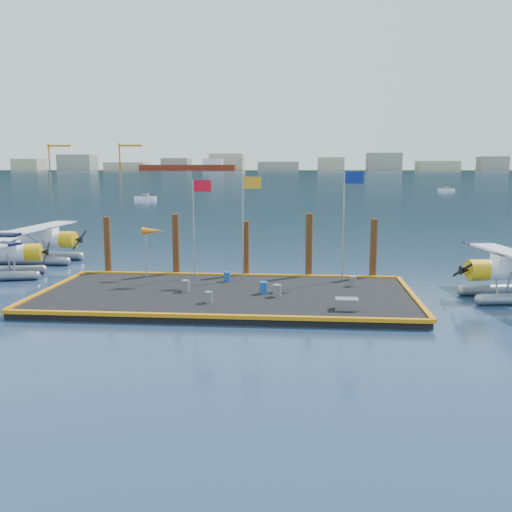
# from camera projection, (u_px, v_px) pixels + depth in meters

# --- Properties ---
(ground) EXTENTS (4000.00, 4000.00, 0.00)m
(ground) POSITION_uv_depth(u_px,v_px,m) (227.00, 300.00, 31.17)
(ground) COLOR #192F4C
(ground) RESTS_ON ground
(dock) EXTENTS (20.00, 10.00, 0.40)m
(dock) POSITION_uv_depth(u_px,v_px,m) (227.00, 296.00, 31.14)
(dock) COLOR black
(dock) RESTS_ON ground
(dock_bumpers) EXTENTS (20.25, 10.25, 0.18)m
(dock_bumpers) POSITION_uv_depth(u_px,v_px,m) (226.00, 291.00, 31.10)
(dock_bumpers) COLOR #CB7B0B
(dock_bumpers) RESTS_ON dock
(far_backdrop) EXTENTS (3050.00, 2050.00, 810.00)m
(far_backdrop) POSITION_uv_depth(u_px,v_px,m) (384.00, 165.00, 1719.17)
(far_backdrop) COLOR black
(far_backdrop) RESTS_ON ground
(seaplane_c) EXTENTS (9.29, 10.24, 3.65)m
(seaplane_c) POSITION_uv_depth(u_px,v_px,m) (36.00, 241.00, 43.11)
(seaplane_c) COLOR gray
(seaplane_c) RESTS_ON ground
(drum_0) EXTENTS (0.45, 0.45, 0.64)m
(drum_0) POSITION_uv_depth(u_px,v_px,m) (186.00, 286.00, 31.28)
(drum_0) COLOR slate
(drum_0) RESTS_ON dock
(drum_1) EXTENTS (0.46, 0.46, 0.64)m
(drum_1) POSITION_uv_depth(u_px,v_px,m) (263.00, 288.00, 30.79)
(drum_1) COLOR #1B4B96
(drum_1) RESTS_ON dock
(drum_2) EXTENTS (0.46, 0.46, 0.64)m
(drum_2) POSITION_uv_depth(u_px,v_px,m) (277.00, 291.00, 30.08)
(drum_2) COLOR slate
(drum_2) RESTS_ON dock
(drum_3) EXTENTS (0.40, 0.40, 0.57)m
(drum_3) POSITION_uv_depth(u_px,v_px,m) (208.00, 297.00, 28.74)
(drum_3) COLOR slate
(drum_3) RESTS_ON dock
(drum_4) EXTENTS (0.41, 0.41, 0.57)m
(drum_4) POSITION_uv_depth(u_px,v_px,m) (353.00, 281.00, 32.71)
(drum_4) COLOR slate
(drum_4) RESTS_ON dock
(drum_5) EXTENTS (0.41, 0.41, 0.58)m
(drum_5) POSITION_uv_depth(u_px,v_px,m) (227.00, 277.00, 34.01)
(drum_5) COLOR #1B4B96
(drum_5) RESTS_ON dock
(crate) EXTENTS (1.09, 0.72, 0.54)m
(crate) POSITION_uv_depth(u_px,v_px,m) (347.00, 304.00, 27.38)
(crate) COLOR slate
(crate) RESTS_ON dock
(flagpole_red) EXTENTS (1.14, 0.08, 6.00)m
(flagpole_red) POSITION_uv_depth(u_px,v_px,m) (197.00, 213.00, 34.42)
(flagpole_red) COLOR gray
(flagpole_red) RESTS_ON dock
(flagpole_yellow) EXTENTS (1.14, 0.08, 6.20)m
(flagpole_yellow) POSITION_uv_depth(u_px,v_px,m) (246.00, 212.00, 34.15)
(flagpole_yellow) COLOR gray
(flagpole_yellow) RESTS_ON dock
(flagpole_blue) EXTENTS (1.14, 0.08, 6.50)m
(flagpole_blue) POSITION_uv_depth(u_px,v_px,m) (347.00, 210.00, 33.61)
(flagpole_blue) COLOR gray
(flagpole_blue) RESTS_ON dock
(windsock) EXTENTS (1.40, 0.44, 3.12)m
(windsock) POSITION_uv_depth(u_px,v_px,m) (153.00, 232.00, 34.83)
(windsock) COLOR gray
(windsock) RESTS_ON dock
(piling_0) EXTENTS (0.44, 0.44, 4.00)m
(piling_0) POSITION_uv_depth(u_px,v_px,m) (108.00, 248.00, 36.89)
(piling_0) COLOR #432013
(piling_0) RESTS_ON ground
(piling_1) EXTENTS (0.44, 0.44, 4.20)m
(piling_1) POSITION_uv_depth(u_px,v_px,m) (176.00, 247.00, 36.50)
(piling_1) COLOR #432013
(piling_1) RESTS_ON ground
(piling_2) EXTENTS (0.44, 0.44, 3.80)m
(piling_2) POSITION_uv_depth(u_px,v_px,m) (246.00, 251.00, 36.15)
(piling_2) COLOR #432013
(piling_2) RESTS_ON ground
(piling_3) EXTENTS (0.44, 0.44, 4.30)m
(piling_3) POSITION_uv_depth(u_px,v_px,m) (309.00, 248.00, 35.77)
(piling_3) COLOR #432013
(piling_3) RESTS_ON ground
(piling_4) EXTENTS (0.44, 0.44, 4.00)m
(piling_4) POSITION_uv_depth(u_px,v_px,m) (373.00, 251.00, 35.45)
(piling_4) COLOR #432013
(piling_4) RESTS_ON ground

